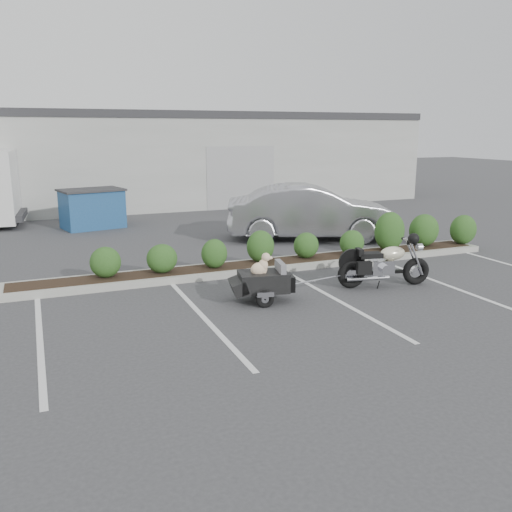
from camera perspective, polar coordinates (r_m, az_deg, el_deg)
name	(u,v)px	position (r m, az deg, el deg)	size (l,w,h in m)	color
ground	(269,299)	(10.66, 1.33, -4.53)	(90.00, 90.00, 0.00)	#38383A
planter_kerb	(270,265)	(12.96, 1.47, -0.98)	(12.00, 1.00, 0.15)	#9E9E93
building	(124,157)	(26.64, -13.75, 10.08)	(26.00, 10.00, 4.00)	#9EA099
motorcycle	(384,265)	(11.69, 13.37, -0.91)	(2.04, 0.86, 1.18)	black
pet_trailer	(263,281)	(10.38, 0.70, -2.63)	(1.66, 0.95, 0.98)	black
sedan	(311,212)	(16.40, 5.80, 4.59)	(1.74, 4.99, 1.64)	#9F9EA5
dumpster	(92,208)	(19.12, -16.85, 4.83)	(2.26, 1.78, 1.32)	navy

